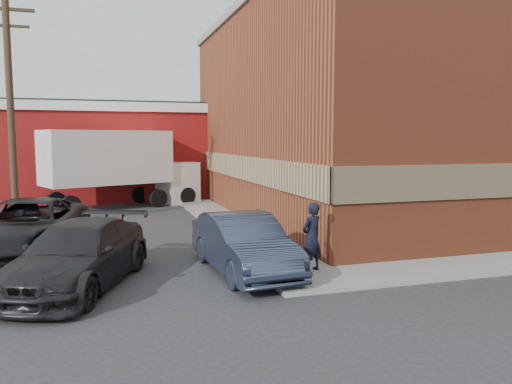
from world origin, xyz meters
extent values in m
plane|color=#28282B|center=(0.00, 0.00, 0.00)|extent=(90.00, 90.00, 0.00)
cube|color=brown|center=(8.50, 9.00, 4.50)|extent=(14.00, 18.00, 9.00)
cube|color=tan|center=(1.46, 9.00, 2.30)|extent=(0.08, 18.16, 1.00)
cube|color=gray|center=(8.50, 9.00, 9.18)|extent=(14.25, 18.25, 0.36)
cube|color=gray|center=(0.60, 9.00, 0.06)|extent=(1.80, 18.00, 0.12)
cube|color=maroon|center=(-6.00, 20.00, 2.50)|extent=(16.00, 8.00, 5.00)
cube|color=silver|center=(-6.00, 20.00, 5.25)|extent=(16.30, 8.30, 0.50)
cube|color=black|center=(-6.00, 20.00, 5.55)|extent=(16.00, 8.00, 0.10)
cylinder|color=#453122|center=(-7.50, 9.00, 4.50)|extent=(0.26, 0.26, 9.00)
cube|color=#453122|center=(-7.50, 9.00, 8.30)|extent=(2.00, 0.12, 0.12)
cube|color=#453122|center=(-7.50, 9.00, 7.70)|extent=(1.60, 0.10, 0.10)
imported|color=black|center=(0.82, -0.25, 1.01)|extent=(0.77, 0.67, 1.78)
imported|color=#2E374E|center=(-0.80, 0.50, 0.78)|extent=(1.96, 4.82, 1.55)
imported|color=black|center=(-6.53, 4.46, 0.85)|extent=(3.76, 6.46, 1.69)
imported|color=black|center=(-4.90, 0.50, 0.77)|extent=(4.00, 5.73, 1.54)
cube|color=white|center=(-4.00, 14.27, 2.61)|extent=(6.62, 4.60, 2.66)
cube|color=#217D29|center=(-3.53, 13.13, 2.20)|extent=(5.51, 2.26, 0.82)
cube|color=white|center=(-0.30, 15.78, 1.13)|extent=(2.56, 2.78, 2.25)
cylinder|color=black|center=(-5.70, 12.47, 0.46)|extent=(0.97, 0.63, 0.92)
cylinder|color=black|center=(-6.47, 14.37, 0.46)|extent=(0.97, 0.63, 0.92)
cylinder|color=black|center=(-1.53, 14.18, 0.46)|extent=(0.97, 0.63, 0.92)
cylinder|color=black|center=(-2.30, 16.07, 0.46)|extent=(0.97, 0.63, 0.92)
cylinder|color=black|center=(0.09, 14.83, 0.46)|extent=(0.97, 0.63, 0.92)
cylinder|color=black|center=(-0.69, 16.73, 0.46)|extent=(0.97, 0.63, 0.92)
camera|label=1|loc=(-4.33, -11.89, 3.52)|focal=35.00mm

